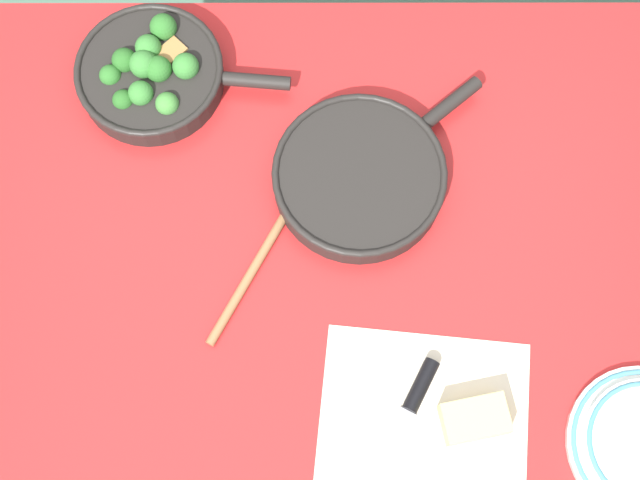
{
  "coord_description": "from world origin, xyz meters",
  "views": [
    {
      "loc": [
        0.0,
        0.45,
        2.15
      ],
      "look_at": [
        0.0,
        0.0,
        0.79
      ],
      "focal_mm": 50.0,
      "sensor_mm": 36.0,
      "label": 1
    }
  ],
  "objects_px": {
    "skillet_broccoli": "(152,73)",
    "wooden_spoon": "(279,226)",
    "skillet_eggs": "(361,177)",
    "grater_knife": "(407,414)",
    "cheese_block": "(475,419)"
  },
  "relations": [
    {
      "from": "skillet_broccoli",
      "to": "wooden_spoon",
      "type": "xyz_separation_m",
      "value": [
        -0.22,
        0.27,
        -0.02
      ]
    },
    {
      "from": "skillet_broccoli",
      "to": "grater_knife",
      "type": "bearing_deg",
      "value": -48.59
    },
    {
      "from": "skillet_broccoli",
      "to": "grater_knife",
      "type": "distance_m",
      "value": 0.71
    },
    {
      "from": "skillet_broccoli",
      "to": "cheese_block",
      "type": "relative_size",
      "value": 3.38
    },
    {
      "from": "skillet_broccoli",
      "to": "wooden_spoon",
      "type": "distance_m",
      "value": 0.35
    },
    {
      "from": "skillet_eggs",
      "to": "grater_knife",
      "type": "xyz_separation_m",
      "value": [
        -0.07,
        0.38,
        -0.02
      ]
    },
    {
      "from": "skillet_eggs",
      "to": "wooden_spoon",
      "type": "distance_m",
      "value": 0.16
    },
    {
      "from": "skillet_broccoli",
      "to": "cheese_block",
      "type": "distance_m",
      "value": 0.78
    },
    {
      "from": "wooden_spoon",
      "to": "grater_knife",
      "type": "bearing_deg",
      "value": -118.18
    },
    {
      "from": "skillet_eggs",
      "to": "grater_knife",
      "type": "relative_size",
      "value": 1.46
    },
    {
      "from": "grater_knife",
      "to": "cheese_block",
      "type": "xyz_separation_m",
      "value": [
        -0.1,
        0.01,
        0.01
      ]
    },
    {
      "from": "grater_knife",
      "to": "cheese_block",
      "type": "height_order",
      "value": "cheese_block"
    },
    {
      "from": "skillet_broccoli",
      "to": "wooden_spoon",
      "type": "relative_size",
      "value": 1.12
    },
    {
      "from": "grater_knife",
      "to": "cheese_block",
      "type": "relative_size",
      "value": 2.23
    },
    {
      "from": "skillet_broccoli",
      "to": "cheese_block",
      "type": "bearing_deg",
      "value": -43.03
    }
  ]
}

